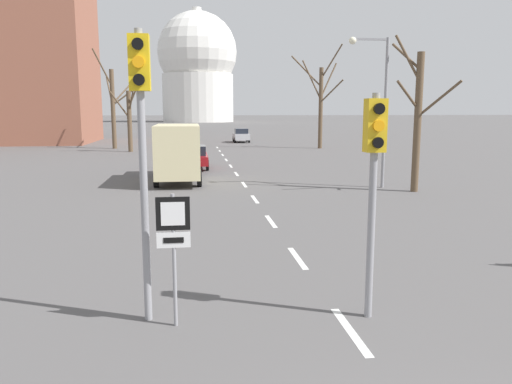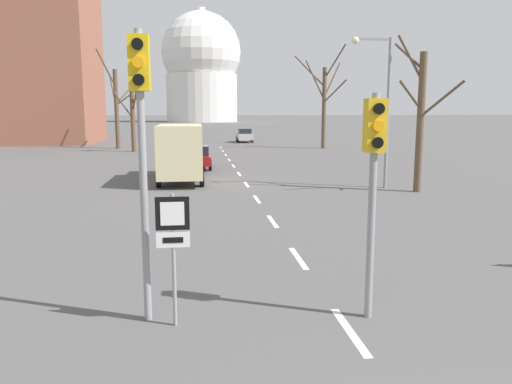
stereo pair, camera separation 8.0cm
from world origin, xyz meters
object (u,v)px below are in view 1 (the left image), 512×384
sedan_near_right (185,133)px  sedan_far_left (241,135)px  route_sign_post (174,237)px  traffic_signal_near_left (141,123)px  sedan_near_left (194,157)px  delivery_truck (178,151)px  traffic_signal_centre_tall (374,163)px  sedan_mid_centre (189,131)px  street_lamp_right (378,96)px

sedan_near_right → sedan_far_left: size_ratio=1.09×
route_sign_post → sedan_far_left: route_sign_post is taller
traffic_signal_near_left → sedan_near_right: 58.41m
sedan_near_left → delivery_truck: bearing=-98.7°
traffic_signal_centre_tall → sedan_near_right: bearing=93.9°
traffic_signal_near_left → sedan_far_left: 52.97m
route_sign_post → delivery_truck: size_ratio=0.34×
traffic_signal_centre_tall → sedan_mid_centre: (-3.56, 71.88, -2.24)m
traffic_signal_near_left → street_lamp_right: size_ratio=0.71×
traffic_signal_near_left → sedan_near_left: size_ratio=1.16×
sedan_near_left → sedan_near_right: size_ratio=1.08×
sedan_near_left → sedan_near_right: sedan_near_right is taller
route_sign_post → sedan_near_left: (0.56, 25.26, -0.86)m
traffic_signal_near_left → sedan_near_left: traffic_signal_near_left is taller
sedan_near_right → sedan_mid_centre: size_ratio=1.09×
sedan_mid_centre → street_lamp_right: bearing=-80.4°
traffic_signal_near_left → sedan_mid_centre: bearing=89.5°
sedan_far_left → sedan_mid_centre: bearing=108.7°
route_sign_post → street_lamp_right: bearing=58.1°
delivery_truck → street_lamp_right: bearing=-20.5°
street_lamp_right → sedan_mid_centre: size_ratio=1.90×
route_sign_post → street_lamp_right: size_ratio=0.33×
traffic_signal_near_left → sedan_near_right: (0.13, 58.34, -2.82)m
traffic_signal_near_left → route_sign_post: size_ratio=2.16×
route_sign_post → sedan_near_right: 58.71m
traffic_signal_near_left → sedan_near_left: (1.08, 24.90, -2.88)m
traffic_signal_centre_tall → delivery_truck: 19.70m
traffic_signal_centre_tall → route_sign_post: (-3.64, 0.05, -1.29)m
street_lamp_right → sedan_near_right: bearing=103.0°
street_lamp_right → delivery_truck: 11.06m
traffic_signal_centre_tall → sedan_near_left: size_ratio=0.92×
sedan_mid_centre → sedan_far_left: bearing=-71.3°
route_sign_post → delivery_truck: (-0.36, 19.20, 0.03)m
traffic_signal_centre_tall → sedan_near_right: 58.93m
route_sign_post → sedan_far_left: bearing=83.0°
sedan_near_right → delivery_truck: 39.51m
street_lamp_right → delivery_truck: bearing=159.5°
traffic_signal_centre_tall → route_sign_post: 3.87m
traffic_signal_near_left → route_sign_post: bearing=-34.6°
sedan_near_right → delivery_truck: size_ratio=0.59×
traffic_signal_centre_tall → sedan_far_left: 52.96m
sedan_mid_centre → traffic_signal_centre_tall: bearing=-87.2°
street_lamp_right → sedan_near_left: street_lamp_right is taller
sedan_mid_centre → delivery_truck: bearing=-90.5°
sedan_far_left → route_sign_post: bearing=-97.0°
sedan_far_left → delivery_truck: delivery_truck is taller
traffic_signal_centre_tall → street_lamp_right: 16.72m
route_sign_post → sedan_mid_centre: route_sign_post is taller
sedan_far_left → traffic_signal_centre_tall: bearing=-93.1°
traffic_signal_centre_tall → street_lamp_right: size_ratio=0.57×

